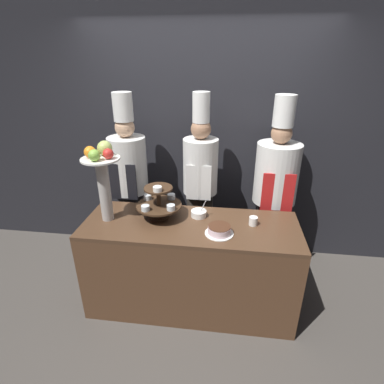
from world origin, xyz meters
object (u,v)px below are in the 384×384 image
at_px(chef_center_left, 200,181).
at_px(chef_center_right, 275,187).
at_px(fruit_pedestal, 102,172).
at_px(serving_bowl_far, 199,213).
at_px(chef_left, 129,178).
at_px(cup_white, 253,221).
at_px(tiered_stand, 159,202).
at_px(cake_round, 219,230).

relative_size(chef_center_left, chef_center_right, 1.01).
relative_size(fruit_pedestal, serving_bowl_far, 4.29).
bearing_deg(serving_bowl_far, chef_left, 149.03).
relative_size(fruit_pedestal, chef_left, 0.36).
distance_m(fruit_pedestal, cup_white, 1.31).
distance_m(tiered_stand, chef_center_left, 0.61).
bearing_deg(cake_round, chef_left, 143.01).
bearing_deg(serving_bowl_far, cake_round, -53.87).
height_order(chef_left, chef_center_right, same).
relative_size(fruit_pedestal, cup_white, 9.18).
xyz_separation_m(fruit_pedestal, chef_center_left, (0.74, 0.61, -0.28)).
distance_m(cup_white, chef_left, 1.36).
distance_m(cake_round, chef_center_right, 0.89).
bearing_deg(serving_bowl_far, fruit_pedestal, -169.69).
bearing_deg(cake_round, fruit_pedestal, 172.82).
height_order(cup_white, serving_bowl_far, serving_bowl_far).
bearing_deg(chef_left, serving_bowl_far, -30.97).
bearing_deg(fruit_pedestal, cake_round, -7.18).
relative_size(cake_round, cup_white, 3.13).
bearing_deg(tiered_stand, serving_bowl_far, 11.17).
bearing_deg(tiered_stand, chef_left, 129.35).
bearing_deg(chef_left, chef_center_left, 0.00).
height_order(tiered_stand, serving_bowl_far, tiered_stand).
height_order(tiered_stand, fruit_pedestal, fruit_pedestal).
height_order(cake_round, chef_center_right, chef_center_right).
xyz_separation_m(cake_round, chef_center_left, (-0.23, 0.73, 0.12)).
xyz_separation_m(chef_center_left, chef_center_right, (0.74, -0.00, -0.03)).
bearing_deg(tiered_stand, cup_white, -1.49).
distance_m(fruit_pedestal, chef_left, 0.67).
height_order(tiered_stand, cup_white, tiered_stand).
distance_m(cake_round, serving_bowl_far, 0.33).
bearing_deg(chef_center_left, chef_left, -180.00).
xyz_separation_m(tiered_stand, chef_left, (-0.44, 0.53, -0.01)).
bearing_deg(chef_center_right, fruit_pedestal, -157.68).
height_order(fruit_pedestal, chef_center_right, chef_center_right).
distance_m(serving_bowl_far, chef_center_left, 0.48).
bearing_deg(cake_round, cup_white, 32.55).
height_order(fruit_pedestal, chef_left, chef_left).
relative_size(tiered_stand, chef_center_left, 0.21).
height_order(serving_bowl_far, chef_center_right, chef_center_right).
bearing_deg(chef_left, cake_round, -36.99).
relative_size(cake_round, chef_left, 0.12).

